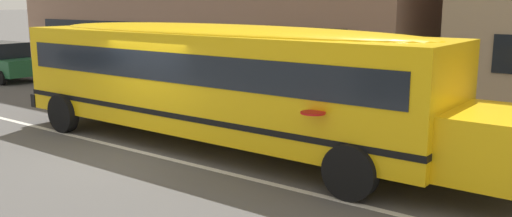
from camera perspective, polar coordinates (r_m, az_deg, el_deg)
ground_plane at (r=12.69m, az=-11.48°, el=-4.58°), size 400.00×400.00×0.00m
sidewalk_far at (r=17.98m, az=5.50°, el=0.24°), size 120.00×3.00×0.01m
lane_centreline at (r=12.69m, az=-11.48°, el=-4.57°), size 110.00×0.16×0.01m
school_bus at (r=12.51m, az=-3.53°, el=3.40°), size 12.88×3.04×2.88m
parked_car_green_mid_block at (r=26.21m, az=-24.96°, el=4.53°), size 3.94×1.95×1.64m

